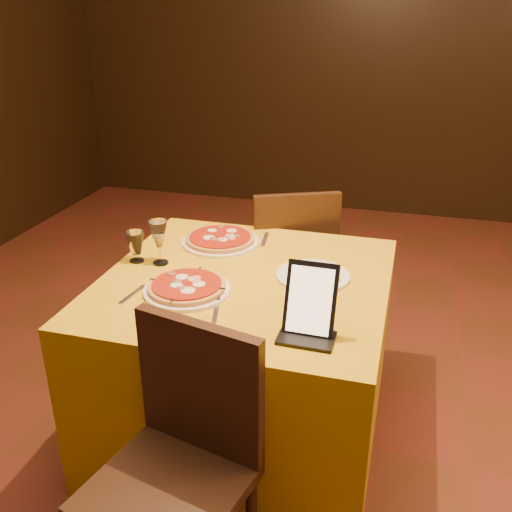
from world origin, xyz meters
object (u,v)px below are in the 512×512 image
(pizza_far, at_px, (220,240))
(water_glass, at_px, (136,247))
(tablet, at_px, (311,299))
(chair_main_far, at_px, (288,265))
(main_table, at_px, (246,359))
(chair_main_near, at_px, (166,489))
(wine_glass, at_px, (159,242))
(pizza_near, at_px, (187,288))

(pizza_far, bearing_deg, water_glass, -134.56)
(pizza_far, bearing_deg, tablet, -50.19)
(water_glass, bearing_deg, chair_main_far, 57.53)
(main_table, bearing_deg, tablet, -45.47)
(chair_main_near, bearing_deg, chair_main_far, 103.09)
(chair_main_near, relative_size, tablet, 3.73)
(wine_glass, xyz_separation_m, tablet, (0.69, -0.36, 0.03))
(pizza_far, relative_size, wine_glass, 1.80)
(chair_main_far, height_order, water_glass, chair_main_far)
(pizza_near, distance_m, tablet, 0.53)
(pizza_near, bearing_deg, tablet, -17.35)
(chair_main_far, height_order, tablet, tablet)
(main_table, distance_m, pizza_near, 0.46)
(chair_main_near, xyz_separation_m, water_glass, (-0.48, 0.83, 0.36))
(chair_main_near, xyz_separation_m, tablet, (0.32, 0.48, 0.41))
(chair_main_near, relative_size, pizza_far, 2.66)
(chair_main_far, distance_m, tablet, 1.22)
(chair_main_near, distance_m, pizza_far, 1.17)
(chair_main_near, relative_size, chair_main_far, 1.00)
(main_table, relative_size, chair_main_near, 1.21)
(pizza_far, distance_m, tablet, 0.82)
(wine_glass, distance_m, tablet, 0.78)
(wine_glass, xyz_separation_m, water_glass, (-0.10, -0.01, -0.03))
(chair_main_far, bearing_deg, pizza_far, 42.06)
(main_table, height_order, pizza_near, pizza_near)
(chair_main_far, bearing_deg, pizza_near, 55.04)
(pizza_near, height_order, water_glass, water_glass)
(main_table, distance_m, wine_glass, 0.60)
(main_table, relative_size, chair_main_far, 1.21)
(chair_main_near, xyz_separation_m, pizza_far, (-0.21, 1.11, 0.31))
(chair_main_near, xyz_separation_m, pizza_near, (-0.18, 0.63, 0.31))
(water_glass, distance_m, tablet, 0.87)
(main_table, height_order, chair_main_far, chair_main_far)
(pizza_far, height_order, wine_glass, wine_glass)
(pizza_far, bearing_deg, chair_main_near, -79.41)
(chair_main_far, distance_m, wine_glass, 0.92)
(chair_main_near, bearing_deg, pizza_far, 113.68)
(pizza_near, distance_m, water_glass, 0.36)
(pizza_near, height_order, tablet, tablet)
(chair_main_near, relative_size, water_glass, 7.00)
(main_table, bearing_deg, chair_main_near, -90.00)
(pizza_near, bearing_deg, chair_main_near, -74.48)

